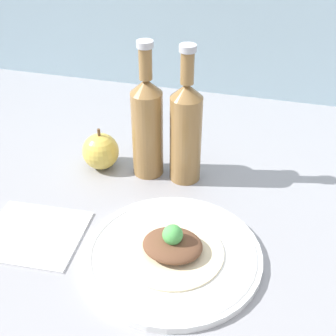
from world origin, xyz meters
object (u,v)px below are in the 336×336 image
(plated_food, at_px, (170,246))
(cider_bottle_right, at_px, (186,130))
(plate, at_px, (170,254))
(apple, at_px, (101,151))
(cider_bottle_left, at_px, (147,124))

(plated_food, height_order, cider_bottle_right, cider_bottle_right)
(plate, bearing_deg, plated_food, 90.00)
(cider_bottle_right, bearing_deg, apple, -177.51)
(cider_bottle_right, height_order, apple, cider_bottle_right)
(plate, xyz_separation_m, apple, (-0.21, 0.22, 0.03))
(plate, distance_m, plated_food, 0.02)
(plate, relative_size, cider_bottle_left, 1.05)
(cider_bottle_left, relative_size, apple, 3.07)
(cider_bottle_left, xyz_separation_m, apple, (-0.10, -0.01, -0.07))
(cider_bottle_left, bearing_deg, apple, -175.60)
(plate, bearing_deg, cider_bottle_right, 97.13)
(cider_bottle_left, bearing_deg, plated_food, -65.17)
(cider_bottle_right, relative_size, apple, 3.07)
(plated_food, height_order, apple, apple)
(plated_food, relative_size, cider_bottle_left, 0.60)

